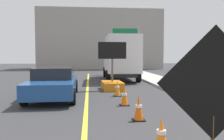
{
  "coord_description": "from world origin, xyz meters",
  "views": [
    {
      "loc": [
        0.13,
        -1.24,
        1.89
      ],
      "look_at": [
        0.75,
        5.11,
        1.51
      ],
      "focal_mm": 36.97,
      "sensor_mm": 36.0,
      "label": 1
    }
  ],
  "objects_px": {
    "highway_guide_sign": "(131,42)",
    "traffic_cone_mid_lane": "(139,108)",
    "pickup_car": "(54,83)",
    "traffic_cone_curbside": "(117,88)",
    "arrow_board_trailer": "(112,81)",
    "roadwork_sign": "(214,86)",
    "traffic_cone_near_sign": "(161,134)",
    "box_truck": "(120,57)",
    "traffic_cone_far_lane": "(124,96)"
  },
  "relations": [
    {
      "from": "highway_guide_sign",
      "to": "traffic_cone_mid_lane",
      "type": "bearing_deg",
      "value": -99.41
    },
    {
      "from": "box_truck",
      "to": "roadwork_sign",
      "type": "bearing_deg",
      "value": -92.69
    },
    {
      "from": "roadwork_sign",
      "to": "highway_guide_sign",
      "type": "relative_size",
      "value": 0.47
    },
    {
      "from": "highway_guide_sign",
      "to": "traffic_cone_curbside",
      "type": "xyz_separation_m",
      "value": [
        -3.0,
        -13.19,
        -3.04
      ]
    },
    {
      "from": "arrow_board_trailer",
      "to": "traffic_cone_far_lane",
      "type": "xyz_separation_m",
      "value": [
        0.06,
        -4.25,
        -0.11
      ]
    },
    {
      "from": "arrow_board_trailer",
      "to": "traffic_cone_mid_lane",
      "type": "distance_m",
      "value": 6.36
    },
    {
      "from": "arrow_board_trailer",
      "to": "traffic_cone_near_sign",
      "type": "xyz_separation_m",
      "value": [
        0.15,
        -8.55,
        -0.15
      ]
    },
    {
      "from": "traffic_cone_mid_lane",
      "to": "box_truck",
      "type": "bearing_deg",
      "value": 84.98
    },
    {
      "from": "roadwork_sign",
      "to": "arrow_board_trailer",
      "type": "xyz_separation_m",
      "value": [
        -0.47,
        9.88,
        -0.99
      ]
    },
    {
      "from": "roadwork_sign",
      "to": "pickup_car",
      "type": "relative_size",
      "value": 0.49
    },
    {
      "from": "box_truck",
      "to": "traffic_cone_curbside",
      "type": "bearing_deg",
      "value": -98.68
    },
    {
      "from": "traffic_cone_near_sign",
      "to": "traffic_cone_curbside",
      "type": "distance_m",
      "value": 6.39
    },
    {
      "from": "traffic_cone_mid_lane",
      "to": "pickup_car",
      "type": "bearing_deg",
      "value": 127.23
    },
    {
      "from": "pickup_car",
      "to": "box_truck",
      "type": "bearing_deg",
      "value": 62.02
    },
    {
      "from": "roadwork_sign",
      "to": "arrow_board_trailer",
      "type": "relative_size",
      "value": 0.86
    },
    {
      "from": "traffic_cone_near_sign",
      "to": "traffic_cone_curbside",
      "type": "xyz_separation_m",
      "value": [
        -0.11,
        6.39,
        0.05
      ]
    },
    {
      "from": "roadwork_sign",
      "to": "highway_guide_sign",
      "type": "distance_m",
      "value": 21.15
    },
    {
      "from": "box_truck",
      "to": "traffic_cone_far_lane",
      "type": "distance_m",
      "value": 9.82
    },
    {
      "from": "traffic_cone_near_sign",
      "to": "roadwork_sign",
      "type": "bearing_deg",
      "value": -76.27
    },
    {
      "from": "traffic_cone_near_sign",
      "to": "pickup_car",
      "type": "bearing_deg",
      "value": 116.11
    },
    {
      "from": "pickup_car",
      "to": "traffic_cone_far_lane",
      "type": "distance_m",
      "value": 3.55
    },
    {
      "from": "highway_guide_sign",
      "to": "traffic_cone_far_lane",
      "type": "xyz_separation_m",
      "value": [
        -2.98,
        -15.27,
        -3.05
      ]
    },
    {
      "from": "traffic_cone_far_lane",
      "to": "traffic_cone_curbside",
      "type": "bearing_deg",
      "value": 90.53
    },
    {
      "from": "pickup_car",
      "to": "traffic_cone_mid_lane",
      "type": "bearing_deg",
      "value": -52.77
    },
    {
      "from": "roadwork_sign",
      "to": "box_truck",
      "type": "xyz_separation_m",
      "value": [
        0.72,
        15.27,
        0.37
      ]
    },
    {
      "from": "roadwork_sign",
      "to": "pickup_car",
      "type": "xyz_separation_m",
      "value": [
        -3.38,
        7.56,
        -0.77
      ]
    },
    {
      "from": "highway_guide_sign",
      "to": "traffic_cone_mid_lane",
      "type": "xyz_separation_m",
      "value": [
        -2.88,
        -17.38,
        -3.05
      ]
    },
    {
      "from": "arrow_board_trailer",
      "to": "pickup_car",
      "type": "bearing_deg",
      "value": -141.37
    },
    {
      "from": "traffic_cone_curbside",
      "to": "box_truck",
      "type": "bearing_deg",
      "value": 81.32
    },
    {
      "from": "roadwork_sign",
      "to": "pickup_car",
      "type": "bearing_deg",
      "value": 114.07
    },
    {
      "from": "arrow_board_trailer",
      "to": "pickup_car",
      "type": "relative_size",
      "value": 0.57
    },
    {
      "from": "pickup_car",
      "to": "traffic_cone_mid_lane",
      "type": "distance_m",
      "value": 5.08
    },
    {
      "from": "highway_guide_sign",
      "to": "pickup_car",
      "type": "bearing_deg",
      "value": -114.01
    },
    {
      "from": "traffic_cone_near_sign",
      "to": "traffic_cone_far_lane",
      "type": "bearing_deg",
      "value": 91.2
    },
    {
      "from": "box_truck",
      "to": "traffic_cone_mid_lane",
      "type": "height_order",
      "value": "box_truck"
    },
    {
      "from": "traffic_cone_near_sign",
      "to": "traffic_cone_mid_lane",
      "type": "bearing_deg",
      "value": 89.68
    },
    {
      "from": "box_truck",
      "to": "pickup_car",
      "type": "bearing_deg",
      "value": -117.98
    },
    {
      "from": "roadwork_sign",
      "to": "traffic_cone_curbside",
      "type": "height_order",
      "value": "roadwork_sign"
    },
    {
      "from": "pickup_car",
      "to": "traffic_cone_mid_lane",
      "type": "relative_size",
      "value": 6.34
    },
    {
      "from": "roadwork_sign",
      "to": "highway_guide_sign",
      "type": "bearing_deg",
      "value": 83.01
    },
    {
      "from": "box_truck",
      "to": "arrow_board_trailer",
      "type": "bearing_deg",
      "value": -102.47
    },
    {
      "from": "traffic_cone_near_sign",
      "to": "traffic_cone_curbside",
      "type": "relative_size",
      "value": 0.86
    },
    {
      "from": "pickup_car",
      "to": "highway_guide_sign",
      "type": "distance_m",
      "value": 14.86
    },
    {
      "from": "pickup_car",
      "to": "traffic_cone_near_sign",
      "type": "relative_size",
      "value": 7.11
    },
    {
      "from": "pickup_car",
      "to": "highway_guide_sign",
      "type": "height_order",
      "value": "highway_guide_sign"
    },
    {
      "from": "box_truck",
      "to": "traffic_cone_curbside",
      "type": "distance_m",
      "value": 7.78
    },
    {
      "from": "pickup_car",
      "to": "traffic_cone_curbside",
      "type": "relative_size",
      "value": 6.14
    },
    {
      "from": "arrow_board_trailer",
      "to": "traffic_cone_mid_lane",
      "type": "xyz_separation_m",
      "value": [
        0.16,
        -6.36,
        -0.11
      ]
    },
    {
      "from": "arrow_board_trailer",
      "to": "traffic_cone_curbside",
      "type": "relative_size",
      "value": 3.48
    },
    {
      "from": "arrow_board_trailer",
      "to": "box_truck",
      "type": "height_order",
      "value": "box_truck"
    }
  ]
}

